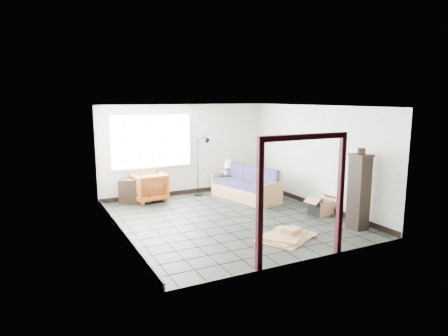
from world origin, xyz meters
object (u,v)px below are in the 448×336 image
side_table (229,177)px  tall_shelf (359,191)px  futon_sofa (247,187)px  armchair (149,186)px

side_table → tall_shelf: size_ratio=0.39×
tall_shelf → side_table: bearing=104.7°
side_table → futon_sofa: bearing=-86.8°
armchair → side_table: (2.45, 0.00, 0.01)m
futon_sofa → side_table: futon_sofa is taller
tall_shelf → armchair: bearing=130.9°
armchair → tall_shelf: tall_shelf is taller
futon_sofa → armchair: size_ratio=2.54×
armchair → side_table: size_ratio=1.37×
armchair → side_table: 2.45m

